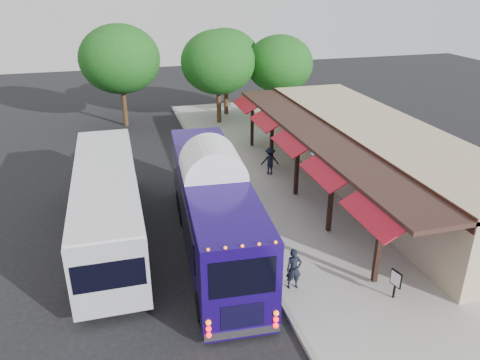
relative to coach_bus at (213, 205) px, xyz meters
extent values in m
plane|color=black|center=(1.45, -0.32, -2.05)|extent=(90.00, 90.00, 0.00)
cube|color=#9E9B93|center=(6.45, 3.68, -1.98)|extent=(10.00, 40.00, 0.15)
cube|color=gray|center=(1.50, 3.68, -1.98)|extent=(0.20, 40.00, 0.16)
cube|color=tan|center=(9.95, 3.68, -0.25)|extent=(5.00, 20.00, 3.60)
cube|color=black|center=(7.43, 3.68, 1.25)|extent=(0.06, 20.00, 0.60)
cube|color=#331E19|center=(6.35, 3.68, 1.35)|extent=(2.60, 20.00, 0.18)
cube|color=black|center=(5.23, -4.32, -0.25)|extent=(0.18, 0.18, 3.16)
cube|color=maroon|center=(4.80, -4.32, 1.10)|extent=(1.00, 3.20, 0.57)
cube|color=black|center=(5.23, -0.32, -0.25)|extent=(0.18, 0.18, 3.16)
cube|color=maroon|center=(4.80, -0.32, 1.10)|extent=(1.00, 3.20, 0.57)
cube|color=black|center=(5.23, 3.68, -0.25)|extent=(0.18, 0.18, 3.16)
cube|color=maroon|center=(4.80, 3.68, 1.10)|extent=(1.00, 3.20, 0.57)
cube|color=black|center=(5.23, 7.68, -0.25)|extent=(0.18, 0.18, 3.16)
cube|color=maroon|center=(4.80, 7.68, 1.10)|extent=(1.00, 3.20, 0.57)
cube|color=black|center=(5.23, 11.68, -0.25)|extent=(0.18, 0.18, 3.16)
cube|color=maroon|center=(4.80, 11.68, 1.10)|extent=(1.00, 3.20, 0.57)
sphere|color=teal|center=(5.65, -2.32, 0.83)|extent=(0.26, 0.26, 0.26)
sphere|color=teal|center=(5.65, 2.68, 0.83)|extent=(0.26, 0.26, 0.26)
sphere|color=teal|center=(5.65, 7.68, 0.83)|extent=(0.26, 0.26, 0.26)
cube|color=#18075A|center=(0.00, 0.01, -0.05)|extent=(3.32, 12.02, 3.12)
cube|color=#18075A|center=(0.00, 0.01, -1.76)|extent=(3.26, 11.90, 0.35)
ellipsoid|color=white|center=(0.00, 0.01, 1.49)|extent=(3.30, 11.78, 0.56)
cube|color=black|center=(0.00, -5.93, 0.47)|extent=(2.07, 0.17, 1.29)
cube|color=silver|center=(0.00, -5.87, -1.64)|extent=(2.48, 0.34, 0.28)
sphere|color=#FF0C0C|center=(-1.08, -5.95, -1.38)|extent=(0.18, 0.18, 0.18)
sphere|color=#FF0C0C|center=(1.08, -5.95, -1.38)|extent=(0.18, 0.18, 0.18)
cylinder|color=black|center=(-1.14, -4.50, -1.54)|extent=(0.37, 1.05, 1.03)
cylinder|color=black|center=(1.14, -4.50, -1.54)|extent=(0.37, 1.05, 1.03)
cylinder|color=black|center=(-1.14, 3.81, -1.54)|extent=(0.37, 1.05, 1.03)
cylinder|color=black|center=(1.14, 3.81, -1.54)|extent=(0.37, 1.05, 1.03)
cube|color=#999BA1|center=(-4.29, 2.07, -0.31)|extent=(2.65, 12.00, 2.76)
cube|color=black|center=(-5.60, 2.07, -0.07)|extent=(0.07, 10.19, 1.04)
cube|color=black|center=(-2.98, 2.07, -0.07)|extent=(0.07, 10.19, 1.04)
cube|color=silver|center=(-4.29, 2.07, 1.12)|extent=(2.60, 11.76, 0.10)
cylinder|color=black|center=(-5.49, -2.12, -1.55)|extent=(0.30, 1.00, 1.00)
cylinder|color=black|center=(-3.09, -2.12, -1.55)|extent=(0.30, 1.00, 1.00)
cylinder|color=black|center=(-5.49, 5.67, -1.55)|extent=(0.30, 1.00, 1.00)
cylinder|color=black|center=(-3.09, 5.67, -1.55)|extent=(0.30, 1.00, 1.00)
imported|color=black|center=(2.17, -3.77, -1.10)|extent=(0.62, 0.44, 1.61)
imported|color=black|center=(2.58, 5.74, -1.08)|extent=(0.88, 0.72, 1.64)
imported|color=black|center=(2.05, 3.77, -0.96)|extent=(1.14, 0.56, 1.89)
imported|color=black|center=(4.85, 6.81, -1.09)|extent=(1.16, 0.82, 1.63)
cube|color=black|center=(5.44, -5.32, -1.34)|extent=(0.07, 0.07, 1.13)
cube|color=black|center=(5.44, -5.32, -1.08)|extent=(0.14, 0.51, 0.62)
cube|color=white|center=(5.41, -5.32, -1.08)|extent=(0.10, 0.42, 0.51)
cylinder|color=#382314|center=(4.39, 17.90, -0.41)|extent=(0.36, 0.36, 3.28)
ellipsoid|color=#114511|center=(4.39, 17.90, 2.79)|extent=(5.66, 5.66, 4.81)
cylinder|color=#382314|center=(5.52, 20.16, -0.45)|extent=(0.36, 0.36, 3.20)
ellipsoid|color=#114511|center=(5.52, 20.16, 2.68)|extent=(5.53, 5.53, 4.70)
cylinder|color=#382314|center=(9.35, 17.94, -0.54)|extent=(0.36, 0.36, 3.03)
ellipsoid|color=#114511|center=(9.35, 17.94, 2.43)|extent=(5.24, 5.24, 4.45)
cylinder|color=#382314|center=(-2.76, 19.46, -0.31)|extent=(0.36, 0.36, 3.48)
ellipsoid|color=#114511|center=(-2.76, 19.46, 3.08)|extent=(6.01, 6.01, 5.10)
camera|label=1|loc=(-3.59, -17.13, 8.80)|focal=35.00mm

